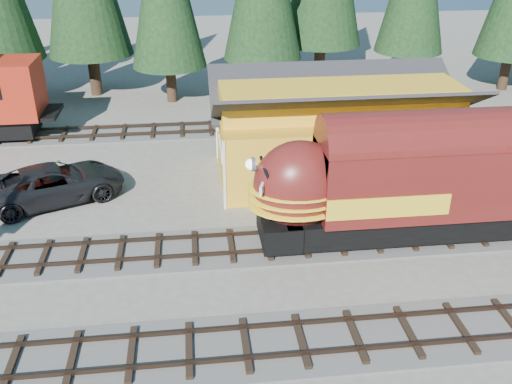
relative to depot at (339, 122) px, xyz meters
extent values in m
plane|color=#6B665B|center=(0.00, -10.50, -2.96)|extent=(120.00, 120.00, 0.00)
cube|color=#4C4947|center=(-10.00, 7.50, -2.92)|extent=(32.00, 3.20, 0.08)
cube|color=#38281E|center=(-10.00, 6.78, -2.71)|extent=(32.00, 0.08, 0.16)
cube|color=#38281E|center=(-10.00, 8.22, -2.71)|extent=(32.00, 0.08, 0.16)
cube|color=gold|center=(0.00, 0.00, -1.26)|extent=(12.00, 6.00, 3.40)
cube|color=gold|center=(0.00, 0.00, 1.16)|extent=(11.88, 3.30, 1.44)
cube|color=white|center=(-6.04, -1.00, -0.76)|extent=(0.06, 2.40, 0.60)
cube|color=black|center=(3.13, -6.50, -2.10)|extent=(13.93, 2.49, 1.08)
cube|color=#5D1815|center=(3.91, -6.50, -0.09)|extent=(12.71, 2.93, 2.93)
ellipsoid|color=#5D1815|center=(-3.23, -6.50, -0.19)|extent=(3.72, 2.87, 3.62)
sphere|color=white|center=(-5.16, -6.50, 0.79)|extent=(0.43, 0.43, 0.43)
imported|color=black|center=(-13.96, -1.20, -2.07)|extent=(7.08, 5.22, 1.79)
camera|label=1|loc=(-7.31, -26.49, 9.71)|focal=40.00mm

